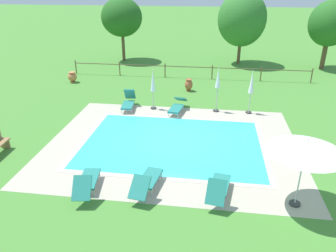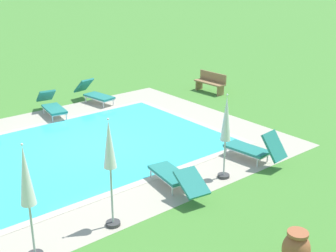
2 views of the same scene
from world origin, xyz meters
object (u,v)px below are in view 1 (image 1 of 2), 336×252
object	(u,v)px
patio_umbrella_closed_row_centre	(153,83)
tree_centre	(330,24)
patio_umbrella_open_foreground	(306,146)
tree_far_west	(242,19)
sun_lounger_north_near_steps	(219,187)
sun_lounger_north_far	(177,106)
patio_umbrella_closed_row_west	(218,82)
terracotta_urn_near_fence	(189,85)
patio_umbrella_closed_row_mid_west	(252,85)
sun_lounger_south_near_corner	(128,102)
sun_lounger_north_mid	(147,181)
terracotta_urn_by_tree	(72,77)
sun_lounger_north_end	(87,182)
tree_west_mid	(122,17)

from	to	relation	value
patio_umbrella_closed_row_centre	tree_centre	distance (m)	16.44
patio_umbrella_open_foreground	tree_far_west	size ratio (longest dim) A/B	0.41
sun_lounger_north_near_steps	sun_lounger_north_far	xyz separation A→B (m)	(-2.24, 7.46, -0.04)
patio_umbrella_closed_row_west	terracotta_urn_near_fence	size ratio (longest dim) A/B	3.11
patio_umbrella_closed_row_mid_west	tree_centre	distance (m)	12.92
sun_lounger_south_near_corner	sun_lounger_north_mid	bearing A→B (deg)	-71.03
sun_lounger_north_mid	patio_umbrella_closed_row_west	distance (m)	8.26
patio_umbrella_closed_row_west	terracotta_urn_by_tree	world-z (taller)	patio_umbrella_closed_row_west
sun_lounger_south_near_corner	sun_lounger_north_near_steps	bearing A→B (deg)	-56.35
sun_lounger_north_end	tree_west_mid	world-z (taller)	tree_west_mid
patio_umbrella_open_foreground	patio_umbrella_closed_row_mid_west	distance (m)	7.98
patio_umbrella_closed_row_centre	terracotta_urn_by_tree	xyz separation A→B (m)	(-6.64, 4.29, -1.10)
sun_lounger_south_near_corner	terracotta_urn_by_tree	xyz separation A→B (m)	(-5.23, 4.45, 0.00)
sun_lounger_north_near_steps	patio_umbrella_closed_row_centre	size ratio (longest dim) A/B	0.84
patio_umbrella_closed_row_west	tree_west_mid	bearing A→B (deg)	126.26
sun_lounger_north_far	tree_centre	bearing A→B (deg)	46.24
sun_lounger_north_end	terracotta_urn_near_fence	bearing A→B (deg)	77.43
patio_umbrella_closed_row_mid_west	patio_umbrella_closed_row_centre	xyz separation A→B (m)	(-5.32, -0.09, -0.10)
patio_umbrella_closed_row_mid_west	terracotta_urn_by_tree	world-z (taller)	patio_umbrella_closed_row_mid_west
tree_centre	terracotta_urn_by_tree	bearing A→B (deg)	-160.61
sun_lounger_north_mid	patio_umbrella_open_foreground	bearing A→B (deg)	-1.48
sun_lounger_south_near_corner	terracotta_urn_near_fence	xyz separation A→B (m)	(3.13, 3.65, 0.03)
terracotta_urn_near_fence	patio_umbrella_closed_row_west	bearing A→B (deg)	-61.85
sun_lounger_south_near_corner	patio_umbrella_closed_row_centre	xyz separation A→B (m)	(1.41, 0.16, 1.11)
patio_umbrella_closed_row_mid_west	patio_umbrella_closed_row_centre	distance (m)	5.32
sun_lounger_south_near_corner	terracotta_urn_by_tree	bearing A→B (deg)	139.64
sun_lounger_south_near_corner	tree_centre	bearing A→B (deg)	39.22
sun_lounger_north_near_steps	sun_lounger_north_mid	xyz separation A→B (m)	(-2.46, 0.05, -0.02)
tree_far_west	terracotta_urn_near_fence	bearing A→B (deg)	-114.38
tree_far_west	tree_west_mid	size ratio (longest dim) A/B	1.11
sun_lounger_north_near_steps	tree_centre	xyz separation A→B (m)	(8.48, 18.65, 3.17)
patio_umbrella_open_foreground	terracotta_urn_near_fence	size ratio (longest dim) A/B	3.04
patio_umbrella_closed_row_mid_west	sun_lounger_north_end	bearing A→B (deg)	-127.17
sun_lounger_north_far	terracotta_urn_by_tree	size ratio (longest dim) A/B	2.84
tree_west_mid	patio_umbrella_open_foreground	bearing A→B (deg)	-60.45
patio_umbrella_closed_row_west	patio_umbrella_closed_row_centre	world-z (taller)	patio_umbrella_closed_row_west
patio_umbrella_closed_row_centre	terracotta_urn_near_fence	distance (m)	4.04
patio_umbrella_closed_row_mid_west	terracotta_urn_by_tree	xyz separation A→B (m)	(-11.96, 4.20, -1.21)
tree_west_mid	tree_centre	distance (m)	16.94
patio_umbrella_closed_row_mid_west	tree_centre	size ratio (longest dim) A/B	0.45
sun_lounger_north_near_steps	terracotta_urn_near_fence	world-z (taller)	sun_lounger_north_near_steps
sun_lounger_north_near_steps	sun_lounger_north_end	world-z (taller)	sun_lounger_north_near_steps
sun_lounger_south_near_corner	patio_umbrella_closed_row_west	world-z (taller)	patio_umbrella_closed_row_west
terracotta_urn_near_fence	sun_lounger_north_near_steps	bearing A→B (deg)	-80.28
sun_lounger_north_near_steps	patio_umbrella_open_foreground	distance (m)	3.06
patio_umbrella_open_foreground	terracotta_urn_by_tree	bearing A→B (deg)	136.52
sun_lounger_north_far	terracotta_urn_by_tree	world-z (taller)	terracotta_urn_by_tree
sun_lounger_north_far	terracotta_urn_by_tree	distance (m)	9.27
sun_lounger_north_mid	tree_centre	world-z (taller)	tree_centre
sun_lounger_north_far	patio_umbrella_closed_row_west	bearing A→B (deg)	10.54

